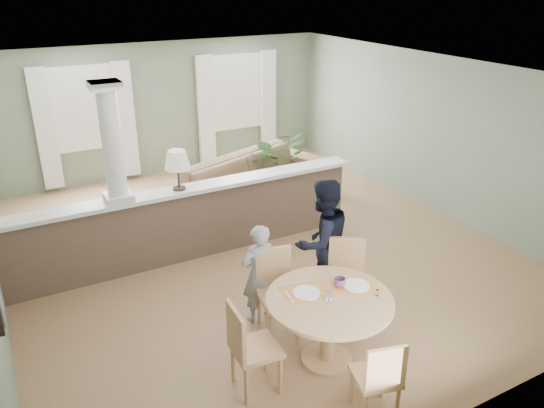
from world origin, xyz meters
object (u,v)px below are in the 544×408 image
dining_table (329,311)px  chair_far_man (346,276)px  chair_near (379,376)px  child_person (259,274)px  houseplant (273,164)px  chair_side (248,345)px  sofa (255,184)px  chair_far_boy (276,286)px  man_person (322,242)px

dining_table → chair_far_man: size_ratio=1.32×
chair_near → dining_table: bearing=-78.7°
child_person → chair_far_man: bearing=152.3°
houseplant → chair_near: houseplant is taller
chair_side → dining_table: bearing=-86.6°
sofa → chair_far_boy: bearing=-132.7°
sofa → houseplant: houseplant is taller
chair_side → man_person: (1.55, 1.05, 0.27)m
child_person → chair_side: bearing=55.3°
sofa → chair_near: (-1.26, -5.00, 0.03)m
houseplant → chair_far_boy: houseplant is taller
houseplant → chair_far_boy: 4.04m
man_person → dining_table: bearing=53.1°
sofa → chair_side: 4.62m
chair_far_man → chair_side: size_ratio=1.02×
sofa → man_person: man_person is taller
dining_table → chair_far_man: (0.65, 0.60, -0.08)m
houseplant → chair_near: (-1.77, -5.29, -0.17)m
houseplant → chair_far_man: 3.93m
chair_far_boy → child_person: child_person is taller
sofa → man_person: bearing=-120.8°
chair_near → chair_side: bearing=-31.0°
chair_far_boy → chair_far_man: (0.84, -0.22, 0.01)m
dining_table → chair_near: size_ratio=1.48×
chair_far_man → chair_side: (-1.60, -0.59, -0.01)m
houseplant → chair_far_man: bearing=-105.8°
houseplant → chair_far_man: houseplant is taller
chair_far_boy → chair_far_man: bearing=-2.7°
sofa → houseplant: size_ratio=2.39×
child_person → sofa: bearing=-118.8°
man_person → chair_far_man: bearing=88.4°
chair_far_boy → child_person: size_ratio=0.78×
chair_near → chair_side: size_ratio=0.90×
child_person → dining_table: bearing=103.4°
dining_table → chair_far_boy: chair_far_boy is taller
chair_near → sofa: bearing=-89.4°
sofa → chair_far_man: (-0.55, -3.49, 0.10)m
chair_near → man_person: bearing=-93.8°
houseplant → chair_near: size_ratio=1.48×
chair_far_man → child_person: bearing=-168.3°
sofa → dining_table: bearing=-126.0°
child_person → chair_far_boy: bearing=114.5°
chair_near → child_person: child_person is taller
sofa → chair_far_man: bearing=-118.7°
dining_table → chair_side: (-0.95, 0.01, -0.09)m
child_person → chair_near: bearing=94.5°
chair_far_man → chair_near: (-0.70, -1.51, -0.06)m
sofa → chair_side: bearing=-137.4°
dining_table → child_person: 1.08m
sofa → dining_table: size_ratio=2.38×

